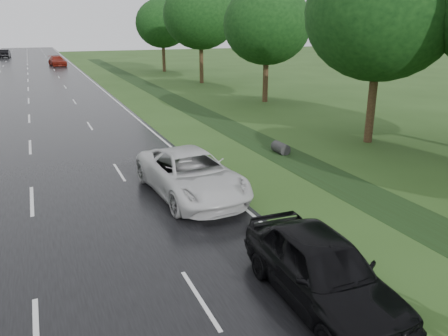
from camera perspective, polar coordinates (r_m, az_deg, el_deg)
name	(u,v)px	position (r m, az deg, el deg)	size (l,w,h in m)	color
road	(28,83)	(53.49, -24.22, 10.05)	(14.00, 180.00, 0.04)	black
edge_stripe_east	(91,80)	(53.84, -16.95, 10.91)	(0.12, 180.00, 0.01)	silver
center_line	(28,83)	(53.49, -24.22, 10.08)	(0.12, 180.00, 0.01)	silver
drainage_ditch	(215,119)	(29.60, -1.22, 6.35)	(2.20, 120.00, 0.56)	black
tree_east_b	(381,13)	(24.48, 19.83, 18.56)	(7.60, 7.60, 10.11)	#362016
tree_east_c	(267,25)	(36.66, 5.64, 18.13)	(7.00, 7.00, 9.29)	#362016
tree_east_d	(201,15)	(49.27, -3.07, 19.33)	(8.00, 8.00, 10.76)	#362016
tree_east_f	(162,23)	(62.48, -8.05, 18.20)	(7.20, 7.20, 9.62)	#362016
white_pickup	(191,174)	(16.12, -4.33, -0.77)	(2.71, 5.88, 1.63)	silver
dark_sedan	(321,268)	(10.27, 12.58, -12.68)	(1.97, 4.89, 1.67)	black
far_car_red	(57,61)	(75.21, -20.94, 12.92)	(2.12, 5.22, 1.52)	maroon
far_car_dark	(5,54)	(98.96, -26.69, 13.21)	(1.69, 4.85, 1.60)	black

